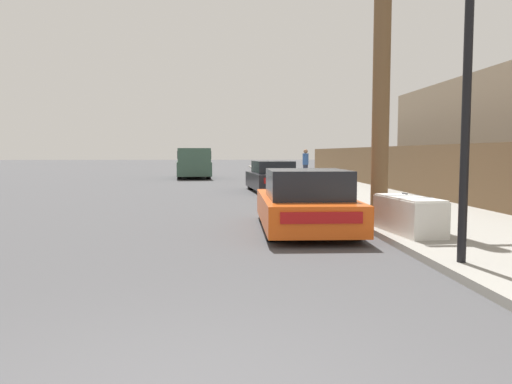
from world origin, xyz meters
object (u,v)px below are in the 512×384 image
discarded_fridge (408,215)px  pickup_truck (193,163)px  car_parked_mid (272,177)px  street_lamp (467,72)px  pedestrian (306,164)px  utility_pole (382,55)px  parked_sports_car_red (305,203)px

discarded_fridge → pickup_truck: pickup_truck is taller
car_parked_mid → street_lamp: bearing=-89.4°
pickup_truck → street_lamp: size_ratio=1.28×
pedestrian → car_parked_mid: bearing=-109.2°
utility_pole → pedestrian: (1.09, 17.00, -2.87)m
pickup_truck → utility_pole: utility_pole is taller
parked_sports_car_red → utility_pole: utility_pole is taller
parked_sports_car_red → car_parked_mid: 10.43m
parked_sports_car_red → pedestrian: bearing=81.9°
parked_sports_car_red → utility_pole: bearing=31.8°
car_parked_mid → utility_pole: size_ratio=0.57×
parked_sports_car_red → street_lamp: street_lamp is taller
pickup_truck → pedestrian: bearing=147.7°
car_parked_mid → parked_sports_car_red: bearing=-96.3°
discarded_fridge → utility_pole: utility_pole is taller
car_parked_mid → utility_pole: 9.98m
utility_pole → discarded_fridge: bearing=-93.6°
discarded_fridge → pickup_truck: (-5.38, 22.67, 0.48)m
parked_sports_car_red → pickup_truck: 21.86m
utility_pole → pedestrian: bearing=86.3°
parked_sports_car_red → street_lamp: size_ratio=0.95×
parked_sports_car_red → car_parked_mid: size_ratio=1.00×
pickup_truck → car_parked_mid: bearing=104.5°
utility_pole → parked_sports_car_red: bearing=-149.6°
car_parked_mid → pickup_truck: pickup_truck is taller
street_lamp → discarded_fridge: bearing=85.3°
car_parked_mid → street_lamp: (1.26, -14.08, 2.11)m
discarded_fridge → street_lamp: (-0.21, -2.55, 2.25)m
discarded_fridge → utility_pole: (0.14, 2.25, 3.41)m
discarded_fridge → street_lamp: 3.41m
street_lamp → car_parked_mid: bearing=95.1°
parked_sports_car_red → pedestrian: (3.03, 18.14, 0.41)m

